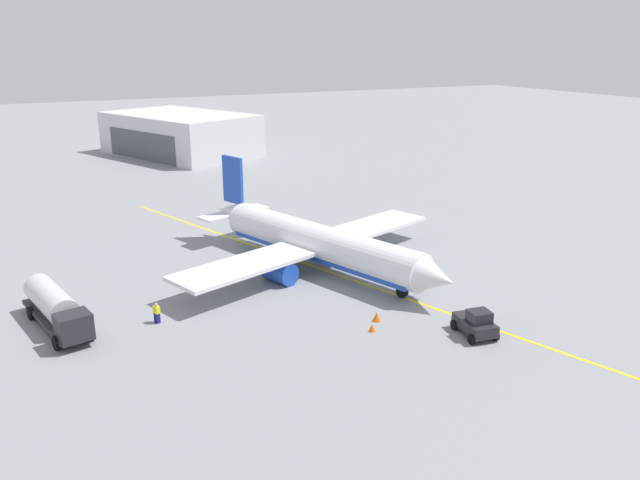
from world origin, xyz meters
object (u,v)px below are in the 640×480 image
at_px(pushback_tug, 476,323).
at_px(refueling_worker, 157,313).
at_px(airplane, 316,243).
at_px(fuel_tanker, 56,307).
at_px(safety_cone_wingtip, 372,328).
at_px(safety_cone_nose, 377,317).

relative_size(pushback_tug, refueling_worker, 2.26).
xyz_separation_m(airplane, fuel_tanker, (3.08, -24.22, -0.85)).
bearing_deg(safety_cone_wingtip, airplane, 170.40).
distance_m(airplane, safety_cone_wingtip, 15.16).
bearing_deg(refueling_worker, airplane, 108.50).
distance_m(airplane, pushback_tug, 19.46).
xyz_separation_m(pushback_tug, safety_cone_wingtip, (-4.15, -6.69, -0.71)).
height_order(refueling_worker, safety_cone_nose, refueling_worker).
bearing_deg(pushback_tug, airplane, -167.53).
xyz_separation_m(fuel_tanker, safety_cone_nose, (10.26, 23.03, -1.35)).
xyz_separation_m(refueling_worker, safety_cone_nose, (7.63, 15.86, -0.45)).
xyz_separation_m(airplane, refueling_worker, (5.71, -17.05, -1.75)).
relative_size(airplane, refueling_worker, 18.30).
bearing_deg(safety_cone_nose, refueling_worker, -115.69).
distance_m(fuel_tanker, pushback_tug, 32.54).
bearing_deg(fuel_tanker, safety_cone_nose, 65.99).
bearing_deg(safety_cone_nose, safety_cone_wingtip, -42.19).
distance_m(airplane, fuel_tanker, 24.43).
xyz_separation_m(airplane, safety_cone_wingtip, (14.78, -2.50, -2.27)).
height_order(airplane, safety_cone_nose, airplane).
height_order(airplane, safety_cone_wingtip, airplane).
bearing_deg(safety_cone_wingtip, pushback_tug, 58.15).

